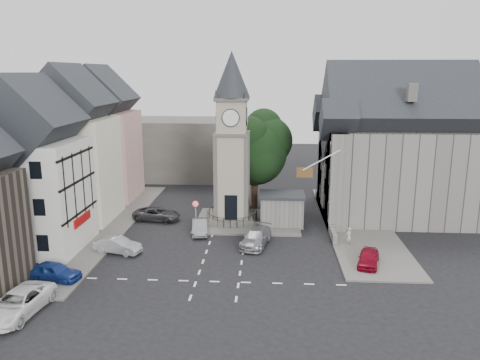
# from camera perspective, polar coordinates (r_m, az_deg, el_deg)

# --- Properties ---
(ground) EXTENTS (120.00, 120.00, 0.00)m
(ground) POSITION_cam_1_polar(r_m,az_deg,el_deg) (38.59, -1.88, -8.80)
(ground) COLOR black
(ground) RESTS_ON ground
(pavement_west) EXTENTS (6.00, 30.00, 0.14)m
(pavement_west) POSITION_cam_1_polar(r_m,az_deg,el_deg) (46.84, -16.64, -5.28)
(pavement_west) COLOR #595651
(pavement_west) RESTS_ON ground
(pavement_east) EXTENTS (6.00, 26.00, 0.14)m
(pavement_east) POSITION_cam_1_polar(r_m,az_deg,el_deg) (46.72, 13.96, -5.16)
(pavement_east) COLOR #595651
(pavement_east) RESTS_ON ground
(central_island) EXTENTS (10.00, 8.00, 0.16)m
(central_island) POSITION_cam_1_polar(r_m,az_deg,el_deg) (45.97, 0.93, -5.05)
(central_island) COLOR #595651
(central_island) RESTS_ON ground
(road_markings) EXTENTS (20.00, 8.00, 0.01)m
(road_markings) POSITION_cam_1_polar(r_m,az_deg,el_deg) (33.57, -2.78, -12.27)
(road_markings) COLOR silver
(road_markings) RESTS_ON ground
(clock_tower) EXTENTS (4.86, 4.86, 16.25)m
(clock_tower) POSITION_cam_1_polar(r_m,az_deg,el_deg) (44.23, -0.98, 4.94)
(clock_tower) COLOR #4C4944
(clock_tower) RESTS_ON ground
(stone_shelter) EXTENTS (4.30, 3.30, 3.08)m
(stone_shelter) POSITION_cam_1_polar(r_m,az_deg,el_deg) (45.04, 5.11, -3.53)
(stone_shelter) COLOR slate
(stone_shelter) RESTS_ON ground
(town_tree) EXTENTS (7.20, 7.20, 10.80)m
(town_tree) POSITION_cam_1_polar(r_m,az_deg,el_deg) (49.24, 1.81, 4.41)
(town_tree) COLOR black
(town_tree) RESTS_ON ground
(warning_sign_post) EXTENTS (0.70, 0.19, 2.85)m
(warning_sign_post) POSITION_cam_1_polar(r_m,az_deg,el_deg) (43.41, -5.44, -3.52)
(warning_sign_post) COLOR black
(warning_sign_post) RESTS_ON ground
(terrace_pink) EXTENTS (8.10, 7.60, 12.80)m
(terrace_pink) POSITION_cam_1_polar(r_m,az_deg,el_deg) (55.57, -16.49, 4.46)
(terrace_pink) COLOR #DD9F98
(terrace_pink) RESTS_ON ground
(terrace_cream) EXTENTS (8.10, 7.60, 12.80)m
(terrace_cream) POSITION_cam_1_polar(r_m,az_deg,el_deg) (48.23, -19.69, 3.00)
(terrace_cream) COLOR beige
(terrace_cream) RESTS_ON ground
(terrace_tudor) EXTENTS (8.10, 7.60, 12.00)m
(terrace_tudor) POSITION_cam_1_polar(r_m,az_deg,el_deg) (41.20, -23.94, 0.47)
(terrace_tudor) COLOR silver
(terrace_tudor) RESTS_ON ground
(backdrop_west) EXTENTS (20.00, 10.00, 8.00)m
(backdrop_west) POSITION_cam_1_polar(r_m,az_deg,el_deg) (66.32, -10.00, 3.86)
(backdrop_west) COLOR #4C4944
(backdrop_west) RESTS_ON ground
(east_building) EXTENTS (14.40, 11.40, 12.60)m
(east_building) POSITION_cam_1_polar(r_m,az_deg,el_deg) (48.88, 17.88, 2.88)
(east_building) COLOR slate
(east_building) RESTS_ON ground
(east_boundary_wall) EXTENTS (0.40, 16.00, 0.90)m
(east_boundary_wall) POSITION_cam_1_polar(r_m,az_deg,el_deg) (48.07, 10.27, -3.99)
(east_boundary_wall) COLOR slate
(east_boundary_wall) RESTS_ON ground
(flagpole) EXTENTS (3.68, 0.10, 2.74)m
(flagpole) POSITION_cam_1_polar(r_m,az_deg,el_deg) (40.59, 9.91, 2.41)
(flagpole) COLOR white
(flagpole) RESTS_ON ground
(car_west_blue) EXTENTS (4.15, 2.30, 1.34)m
(car_west_blue) POSITION_cam_1_polar(r_m,az_deg,el_deg) (35.92, -21.75, -10.33)
(car_west_blue) COLOR navy
(car_west_blue) RESTS_ON ground
(car_west_silver) EXTENTS (4.14, 2.35, 1.29)m
(car_west_silver) POSITION_cam_1_polar(r_m,az_deg,el_deg) (39.54, -14.68, -7.69)
(car_west_silver) COLOR #A9ADB1
(car_west_silver) RESTS_ON ground
(car_west_grey) EXTENTS (4.85, 2.72, 1.28)m
(car_west_grey) POSITION_cam_1_polar(r_m,az_deg,el_deg) (47.05, -10.11, -4.11)
(car_west_grey) COLOR #343437
(car_west_grey) RESTS_ON ground
(car_island_silver) EXTENTS (1.85, 3.97, 1.26)m
(car_island_silver) POSITION_cam_1_polar(r_m,az_deg,el_deg) (42.88, -4.92, -5.68)
(car_island_silver) COLOR gray
(car_island_silver) RESTS_ON ground
(car_island_east) EXTENTS (2.96, 5.05, 1.37)m
(car_island_east) POSITION_cam_1_polar(r_m,az_deg,el_deg) (39.87, 1.96, -7.02)
(car_island_east) COLOR gray
(car_island_east) RESTS_ON ground
(car_east_red) EXTENTS (2.39, 3.86, 1.23)m
(car_east_red) POSITION_cam_1_polar(r_m,az_deg,el_deg) (37.17, 15.39, -9.15)
(car_east_red) COLOR maroon
(car_east_red) RESTS_ON ground
(van_sw_white) EXTENTS (3.03, 5.52, 1.47)m
(van_sw_white) POSITION_cam_1_polar(r_m,az_deg,el_deg) (32.11, -25.41, -13.41)
(van_sw_white) COLOR white
(van_sw_white) RESTS_ON ground
(pedestrian) EXTENTS (0.71, 0.65, 1.62)m
(pedestrian) POSITION_cam_1_polar(r_m,az_deg,el_deg) (40.77, 13.11, -6.72)
(pedestrian) COLOR #AEA690
(pedestrian) RESTS_ON ground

